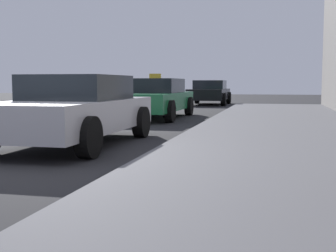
{
  "coord_description": "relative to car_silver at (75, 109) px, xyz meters",
  "views": [
    {
      "loc": [
        3.73,
        -5.65,
        1.12
      ],
      "look_at": [
        2.09,
        1.29,
        0.44
      ],
      "focal_mm": 47.85,
      "sensor_mm": 36.0,
      "label": 1
    }
  ],
  "objects": [
    {
      "name": "ground_plane",
      "position": [
        -0.19,
        -1.9,
        -0.65
      ],
      "size": [
        80.0,
        80.0,
        0.0
      ],
      "primitive_type": "plane",
      "color": "#232326"
    },
    {
      "name": "sidewalk",
      "position": [
        3.81,
        -1.9,
        -0.57
      ],
      "size": [
        4.0,
        32.0,
        0.15
      ],
      "primitive_type": "cube",
      "color": "#5B5B60",
      "rests_on": "ground_plane"
    },
    {
      "name": "car_green",
      "position": [
        -0.24,
        6.41,
        0.0
      ],
      "size": [
        2.0,
        4.6,
        1.43
      ],
      "rotation": [
        0.0,
        0.0,
        3.14
      ],
      "color": "#196638",
      "rests_on": "ground_plane"
    },
    {
      "name": "car_black",
      "position": [
        0.24,
        15.87,
        -0.0
      ],
      "size": [
        1.98,
        4.11,
        1.27
      ],
      "rotation": [
        0.0,
        0.0,
        3.14
      ],
      "color": "black",
      "rests_on": "ground_plane"
    },
    {
      "name": "car_silver",
      "position": [
        0.0,
        0.0,
        0.0
      ],
      "size": [
        1.96,
        4.24,
        1.27
      ],
      "rotation": [
        0.0,
        0.0,
        3.14
      ],
      "color": "#B7B7BF",
      "rests_on": "ground_plane"
    }
  ]
}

